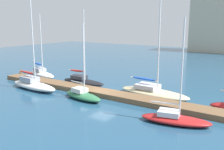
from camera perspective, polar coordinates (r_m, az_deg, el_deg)
name	(u,v)px	position (r m, az deg, el deg)	size (l,w,h in m)	color
ground_plane	(102,95)	(29.19, -2.20, -4.51)	(120.00, 120.00, 0.00)	navy
dock_pier	(102,93)	(29.12, -2.20, -4.00)	(32.61, 2.19, 0.54)	brown
dock_piling_near_end	(21,73)	(40.81, -19.76, 0.36)	(0.28, 0.28, 1.19)	brown
sailboat_0	(42,73)	(40.28, -15.49, 0.46)	(6.81, 3.35, 9.36)	white
sailboat_1	(33,84)	(33.03, -17.25, -1.92)	(7.76, 2.45, 12.44)	white
sailboat_2	(83,81)	(34.08, -6.62, -1.24)	(6.51, 2.20, 9.74)	black
sailboat_3	(83,95)	(27.68, -6.62, -4.41)	(5.34, 2.47, 8.07)	#2D7047
sailboat_4	(153,91)	(29.06, 9.15, -3.55)	(8.51, 3.32, 14.08)	beige
sailboat_5	(175,118)	(21.77, 13.89, -9.36)	(5.97, 3.14, 8.53)	#B21E1E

